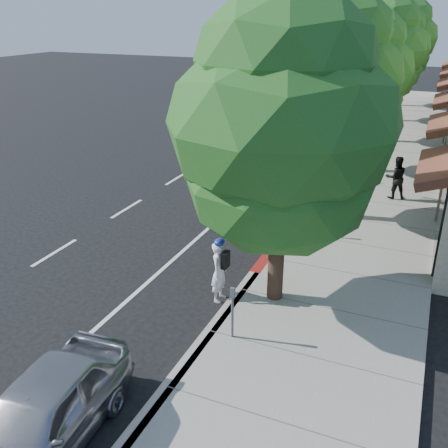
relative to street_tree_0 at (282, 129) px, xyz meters
The scene contains 18 objects.
ground 4.99m from the street_tree_0, 114.23° to the left, with size 120.00×120.00×0.00m, color black.
sidewalk 11.02m from the street_tree_0, 82.03° to the left, with size 4.60×56.00×0.15m, color gray.
curb 10.97m from the street_tree_0, 95.14° to the left, with size 0.30×56.00×0.15m, color #9E998E.
curb_red_segment 5.41m from the street_tree_0, 106.70° to the left, with size 0.32×4.00×0.15m, color maroon.
street_tree_0 is the anchor object (origin of this frame).
street_tree_1 6.01m from the street_tree_0, 90.00° to the left, with size 4.23×4.23×7.59m.
street_tree_2 12.00m from the street_tree_0, 90.00° to the left, with size 4.12×4.12×7.11m.
street_tree_3 18.00m from the street_tree_0, 90.00° to the left, with size 4.39×4.39×7.75m.
street_tree_4 24.00m from the street_tree_0, 90.00° to the left, with size 4.44×4.44×7.34m.
street_tree_5 30.00m from the street_tree_0, 90.00° to the left, with size 4.81×4.81×7.85m.
cyclist 3.94m from the street_tree_0, 160.91° to the right, with size 0.59×0.39×1.62m, color white.
bicycle 6.44m from the street_tree_0, 108.94° to the left, with size 0.65×1.85×0.97m, color navy.
silver_suv 11.02m from the street_tree_0, 107.40° to the left, with size 2.52×5.47×1.52m, color #A2A3A7.
dark_sedan 11.85m from the street_tree_0, 102.12° to the left, with size 1.63×4.68×1.54m, color #212327.
white_pickup 18.70m from the street_tree_0, 99.15° to the left, with size 2.51×6.16×1.79m, color silver.
dark_suv_far 27.89m from the street_tree_0, 95.57° to the left, with size 2.13×5.30×1.81m, color black.
near_car_a 7.42m from the street_tree_0, 109.91° to the right, with size 1.63×4.04×1.38m, color #A7A7AC.
pedestrian 9.63m from the street_tree_0, 76.90° to the left, with size 0.81×0.63×1.66m, color black.
Camera 1 is at (4.03, -12.62, 6.94)m, focal length 40.00 mm.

